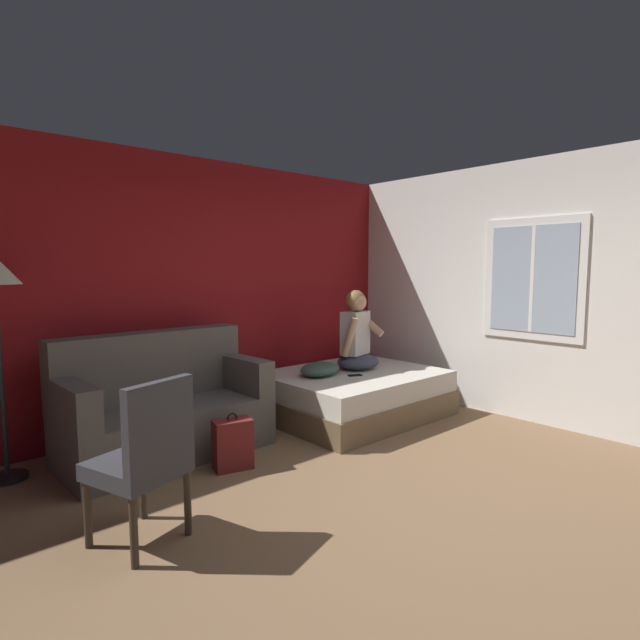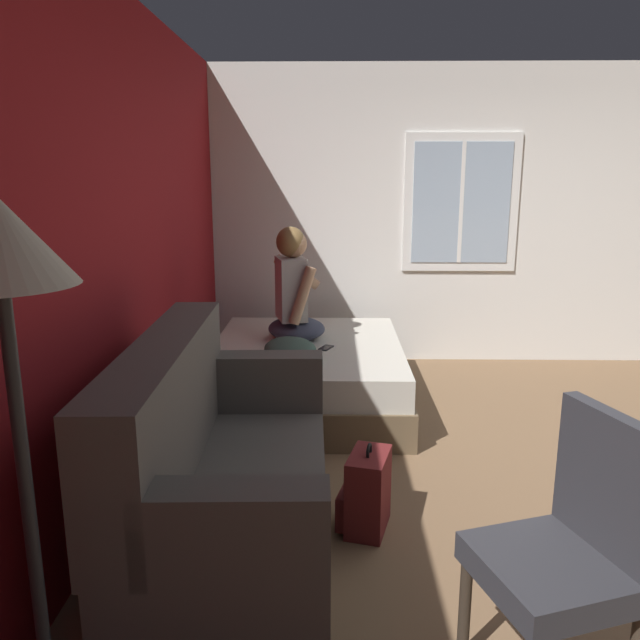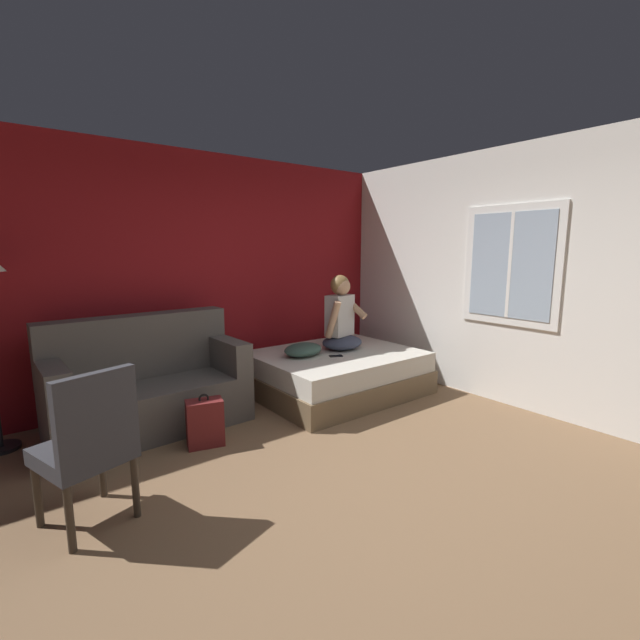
# 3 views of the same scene
# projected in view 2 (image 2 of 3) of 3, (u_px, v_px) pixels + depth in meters

# --- Properties ---
(ground_plane) EXTENTS (40.00, 40.00, 0.00)m
(ground_plane) POSITION_uv_depth(u_px,v_px,m) (604.00, 483.00, 3.60)
(ground_plane) COLOR brown
(wall_back_accent) EXTENTS (9.95, 0.16, 2.70)m
(wall_back_accent) POSITION_uv_depth(u_px,v_px,m) (111.00, 249.00, 3.34)
(wall_back_accent) COLOR maroon
(wall_back_accent) RESTS_ON ground
(wall_side_with_window) EXTENTS (0.19, 6.76, 2.70)m
(wall_side_with_window) POSITION_uv_depth(u_px,v_px,m) (501.00, 217.00, 5.78)
(wall_side_with_window) COLOR silver
(wall_side_with_window) RESTS_ON ground
(bed) EXTENTS (1.82, 1.47, 0.48)m
(bed) POSITION_uv_depth(u_px,v_px,m) (307.00, 374.00, 4.81)
(bed) COLOR brown
(bed) RESTS_ON ground
(couch) EXTENTS (1.73, 0.87, 1.04)m
(couch) POSITION_uv_depth(u_px,v_px,m) (219.00, 480.00, 2.81)
(couch) COLOR #514C47
(couch) RESTS_ON ground
(side_chair) EXTENTS (0.58, 0.58, 0.98)m
(side_chair) POSITION_uv_depth(u_px,v_px,m) (571.00, 545.00, 2.07)
(side_chair) COLOR #382D23
(side_chair) RESTS_ON ground
(person_seated) EXTENTS (0.61, 0.55, 0.88)m
(person_seated) POSITION_uv_depth(u_px,v_px,m) (294.00, 294.00, 4.82)
(person_seated) COLOR #383D51
(person_seated) RESTS_ON bed
(backpack) EXTENTS (0.34, 0.29, 0.46)m
(backpack) POSITION_uv_depth(u_px,v_px,m) (366.00, 493.00, 3.10)
(backpack) COLOR maroon
(backpack) RESTS_ON ground
(throw_pillow) EXTENTS (0.55, 0.46, 0.14)m
(throw_pillow) POSITION_uv_depth(u_px,v_px,m) (290.00, 349.00, 4.35)
(throw_pillow) COLOR #385147
(throw_pillow) RESTS_ON bed
(cell_phone) EXTENTS (0.16, 0.12, 0.01)m
(cell_phone) POSITION_uv_depth(u_px,v_px,m) (326.00, 348.00, 4.62)
(cell_phone) COLOR black
(cell_phone) RESTS_ON bed
(floor_lamp) EXTENTS (0.36, 0.36, 1.70)m
(floor_lamp) POSITION_uv_depth(u_px,v_px,m) (5.00, 307.00, 1.48)
(floor_lamp) COLOR black
(floor_lamp) RESTS_ON ground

